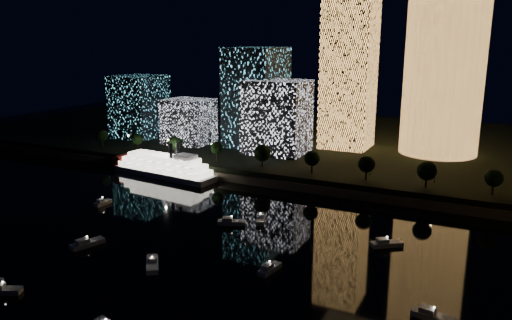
{
  "coord_description": "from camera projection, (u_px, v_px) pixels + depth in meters",
  "views": [
    {
      "loc": [
        49.33,
        -78.94,
        52.54
      ],
      "look_at": [
        -16.46,
        55.0,
        16.35
      ],
      "focal_mm": 35.0,
      "sensor_mm": 36.0,
      "label": 1
    }
  ],
  "objects": [
    {
      "name": "ground",
      "position": [
        210.0,
        302.0,
        102.38
      ],
      "size": [
        520.0,
        520.0,
        0.0
      ],
      "primitive_type": "plane",
      "color": "black",
      "rests_on": "ground"
    },
    {
      "name": "far_bank",
      "position": [
        382.0,
        145.0,
        241.36
      ],
      "size": [
        420.0,
        160.0,
        5.0
      ],
      "primitive_type": "cube",
      "color": "black",
      "rests_on": "ground"
    },
    {
      "name": "seawall",
      "position": [
        333.0,
        190.0,
        173.55
      ],
      "size": [
        420.0,
        6.0,
        3.0
      ],
      "primitive_type": "cube",
      "color": "#6B5E4C",
      "rests_on": "ground"
    },
    {
      "name": "tower_cylindrical",
      "position": [
        445.0,
        56.0,
        204.83
      ],
      "size": [
        34.0,
        34.0,
        81.4
      ],
      "color": "#F9A94F",
      "rests_on": "far_bank"
    },
    {
      "name": "tower_rectangular",
      "position": [
        349.0,
        73.0,
        219.22
      ],
      "size": [
        20.86,
        20.86,
        66.38
      ],
      "primitive_type": "cube",
      "color": "#F9A94F",
      "rests_on": "far_bank"
    },
    {
      "name": "midrise_blocks",
      "position": [
        224.0,
        106.0,
        229.32
      ],
      "size": [
        100.17,
        36.86,
        44.18
      ],
      "color": "white",
      "rests_on": "far_bank"
    },
    {
      "name": "riverboat",
      "position": [
        160.0,
        166.0,
        197.01
      ],
      "size": [
        49.05,
        15.22,
        14.54
      ],
      "color": "silver",
      "rests_on": "ground"
    },
    {
      "name": "motorboats",
      "position": [
        193.0,
        269.0,
        115.3
      ],
      "size": [
        111.19,
        71.02,
        2.78
      ],
      "color": "silver",
      "rests_on": "ground"
    },
    {
      "name": "esplanade_trees",
      "position": [
        277.0,
        155.0,
        186.83
      ],
      "size": [
        165.58,
        6.58,
        8.79
      ],
      "color": "black",
      "rests_on": "far_bank"
    },
    {
      "name": "street_lamps",
      "position": [
        260.0,
        153.0,
        196.82
      ],
      "size": [
        132.7,
        0.7,
        5.65
      ],
      "color": "black",
      "rests_on": "far_bank"
    }
  ]
}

